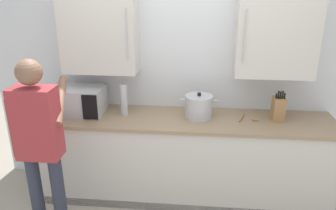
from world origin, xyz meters
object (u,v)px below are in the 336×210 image
object	(u,v)px
microwave_oven	(74,100)
stock_pot	(199,107)
thermos_flask	(124,99)
person_figure	(39,140)
wooden_spoon	(249,119)
knife_block	(278,109)

from	to	relation	value
microwave_oven	stock_pot	bearing A→B (deg)	-0.18
stock_pot	thermos_flask	world-z (taller)	thermos_flask
thermos_flask	person_figure	world-z (taller)	person_figure
wooden_spoon	person_figure	distance (m)	1.92
wooden_spoon	person_figure	bearing A→B (deg)	-156.66
knife_block	person_figure	distance (m)	2.18
thermos_flask	knife_block	size ratio (longest dim) A/B	1.05
microwave_oven	person_figure	size ratio (longest dim) A/B	0.46
thermos_flask	knife_block	world-z (taller)	thermos_flask
stock_pot	microwave_oven	bearing A→B (deg)	179.82
knife_block	person_figure	xyz separation A→B (m)	(-2.04, -0.78, -0.04)
thermos_flask	person_figure	distance (m)	0.94
wooden_spoon	microwave_oven	bearing A→B (deg)	179.51
wooden_spoon	knife_block	xyz separation A→B (m)	(0.27, 0.02, 0.11)
microwave_oven	person_figure	bearing A→B (deg)	-90.35
microwave_oven	knife_block	bearing A→B (deg)	0.13
person_figure	wooden_spoon	bearing A→B (deg)	23.34
wooden_spoon	knife_block	world-z (taller)	knife_block
thermos_flask	person_figure	xyz separation A→B (m)	(-0.52, -0.78, -0.08)
wooden_spoon	stock_pot	world-z (taller)	stock_pot
wooden_spoon	knife_block	bearing A→B (deg)	4.06
wooden_spoon	person_figure	size ratio (longest dim) A/B	0.12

